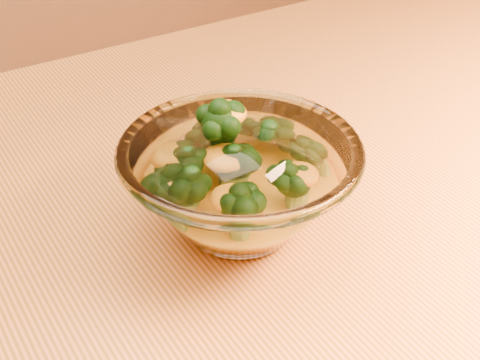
% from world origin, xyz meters
% --- Properties ---
extents(table, '(1.20, 0.80, 0.75)m').
position_xyz_m(table, '(0.00, 0.00, 0.65)').
color(table, '#DF8543').
rests_on(table, ground).
extents(glass_bowl, '(0.20, 0.20, 0.09)m').
position_xyz_m(glass_bowl, '(-0.12, -0.02, 0.80)').
color(glass_bowl, white).
rests_on(glass_bowl, table).
extents(cheese_sauce, '(0.12, 0.12, 0.03)m').
position_xyz_m(cheese_sauce, '(-0.12, -0.02, 0.78)').
color(cheese_sauce, '#F3A614').
rests_on(cheese_sauce, glass_bowl).
extents(broccoli_heap, '(0.15, 0.13, 0.08)m').
position_xyz_m(broccoli_heap, '(-0.12, -0.01, 0.81)').
color(broccoli_heap, black).
rests_on(broccoli_heap, cheese_sauce).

